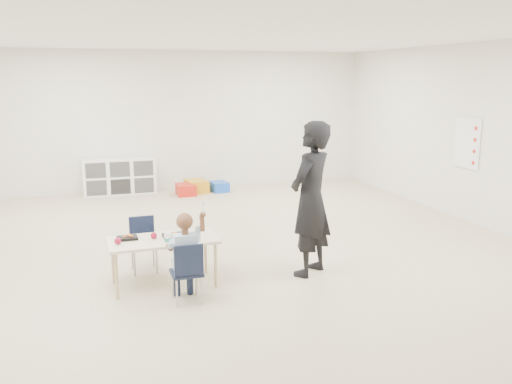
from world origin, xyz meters
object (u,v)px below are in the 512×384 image
object	(u,v)px
table	(164,262)
adult	(311,199)
chair_near	(186,272)
child	(186,254)
cubby_shelf	(120,176)

from	to	relation	value
table	adult	size ratio (longest dim) A/B	0.66
table	chair_near	world-z (taller)	chair_near
chair_near	child	distance (m)	0.19
table	cubby_shelf	distance (m)	5.11
table	child	bearing A→B (deg)	-73.75
table	cubby_shelf	xyz separation A→B (m)	(-0.15, 5.11, 0.08)
table	cubby_shelf	size ratio (longest dim) A/B	0.85
adult	cubby_shelf	bearing A→B (deg)	-109.57
cubby_shelf	adult	xyz separation A→B (m)	(1.84, -5.24, 0.55)
chair_near	child	bearing A→B (deg)	0.00
table	chair_near	distance (m)	0.54
chair_near	table	bearing A→B (deg)	106.25
cubby_shelf	table	bearing A→B (deg)	-88.31
child	adult	bearing A→B (deg)	12.59
child	adult	world-z (taller)	adult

